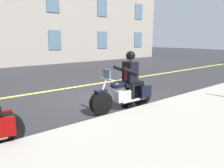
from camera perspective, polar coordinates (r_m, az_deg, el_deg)
ground_plane at (r=7.90m, az=-3.22°, el=-3.41°), size 80.00×80.00×0.00m
lane_center_stripe at (r=9.55m, az=-10.21°, el=-0.86°), size 60.00×0.16×0.01m
motorcycle_main at (r=6.47m, az=3.39°, el=-2.74°), size 2.22×0.66×1.26m
rider_main at (r=6.46m, az=4.75°, el=2.53°), size 0.64×0.57×1.74m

